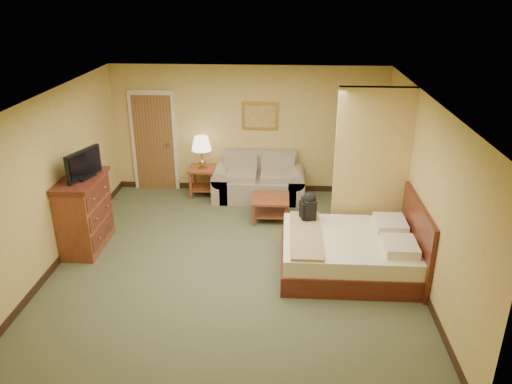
# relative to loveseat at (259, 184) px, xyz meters

# --- Properties ---
(floor) EXTENTS (6.00, 6.00, 0.00)m
(floor) POSITION_rel_loveseat_xyz_m (-0.23, -2.58, -0.30)
(floor) COLOR #4D5436
(floor) RESTS_ON ground
(ceiling) EXTENTS (6.00, 6.00, 0.00)m
(ceiling) POSITION_rel_loveseat_xyz_m (-0.23, -2.58, 2.30)
(ceiling) COLOR white
(ceiling) RESTS_ON back_wall
(back_wall) EXTENTS (5.50, 0.02, 2.60)m
(back_wall) POSITION_rel_loveseat_xyz_m (-0.23, 0.42, 1.00)
(back_wall) COLOR tan
(back_wall) RESTS_ON floor
(left_wall) EXTENTS (0.02, 6.00, 2.60)m
(left_wall) POSITION_rel_loveseat_xyz_m (-2.98, -2.58, 1.00)
(left_wall) COLOR tan
(left_wall) RESTS_ON floor
(right_wall) EXTENTS (0.02, 6.00, 2.60)m
(right_wall) POSITION_rel_loveseat_xyz_m (2.52, -2.58, 1.00)
(right_wall) COLOR tan
(right_wall) RESTS_ON floor
(partition) EXTENTS (1.20, 0.15, 2.60)m
(partition) POSITION_rel_loveseat_xyz_m (1.92, -1.65, 1.00)
(partition) COLOR tan
(partition) RESTS_ON floor
(door) EXTENTS (0.94, 0.16, 2.10)m
(door) POSITION_rel_loveseat_xyz_m (-2.18, 0.39, 0.73)
(door) COLOR beige
(door) RESTS_ON floor
(baseboard) EXTENTS (5.50, 0.02, 0.12)m
(baseboard) POSITION_rel_loveseat_xyz_m (-0.23, 0.41, -0.24)
(baseboard) COLOR black
(baseboard) RESTS_ON floor
(loveseat) EXTENTS (1.83, 0.85, 0.92)m
(loveseat) POSITION_rel_loveseat_xyz_m (0.00, 0.00, 0.00)
(loveseat) COLOR gray
(loveseat) RESTS_ON floor
(side_table) EXTENTS (0.54, 0.54, 0.59)m
(side_table) POSITION_rel_loveseat_xyz_m (-1.15, 0.07, 0.09)
(side_table) COLOR maroon
(side_table) RESTS_ON floor
(table_lamp) EXTENTS (0.40, 0.40, 0.66)m
(table_lamp) POSITION_rel_loveseat_xyz_m (-1.15, 0.07, 0.79)
(table_lamp) COLOR #B68043
(table_lamp) RESTS_ON side_table
(coffee_table) EXTENTS (0.68, 0.68, 0.44)m
(coffee_table) POSITION_rel_loveseat_xyz_m (0.27, -0.98, 0.01)
(coffee_table) COLOR maroon
(coffee_table) RESTS_ON floor
(wall_picture) EXTENTS (0.72, 0.04, 0.56)m
(wall_picture) POSITION_rel_loveseat_xyz_m (0.00, 0.40, 1.30)
(wall_picture) COLOR #B78E3F
(wall_picture) RESTS_ON back_wall
(dresser) EXTENTS (0.61, 1.15, 1.23)m
(dresser) POSITION_rel_loveseat_xyz_m (-2.71, -2.22, 0.32)
(dresser) COLOR maroon
(dresser) RESTS_ON floor
(tv) EXTENTS (0.30, 0.73, 0.46)m
(tv) POSITION_rel_loveseat_xyz_m (-2.61, -2.22, 1.15)
(tv) COLOR black
(tv) RESTS_ON dresser
(bed) EXTENTS (2.05, 1.74, 1.13)m
(bed) POSITION_rel_loveseat_xyz_m (1.58, -2.68, 0.01)
(bed) COLOR #4C1A11
(bed) RESTS_ON floor
(backpack) EXTENTS (0.25, 0.31, 0.48)m
(backpack) POSITION_rel_loveseat_xyz_m (0.91, -2.14, 0.50)
(backpack) COLOR black
(backpack) RESTS_ON bed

